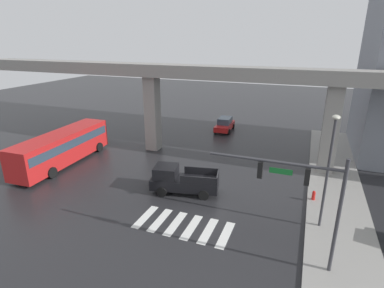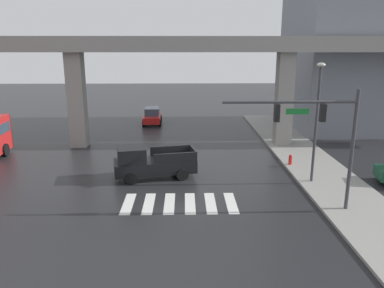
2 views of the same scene
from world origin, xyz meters
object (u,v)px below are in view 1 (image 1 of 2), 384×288
object	(u,v)px
street_lamp_near_corner	(329,160)
fire_hydrant	(314,196)
pickup_truck	(181,180)
sedan_red	(225,124)
city_bus	(62,146)
traffic_signal_mast	(303,189)

from	to	relation	value
street_lamp_near_corner	fire_hydrant	world-z (taller)	street_lamp_near_corner
pickup_truck	sedan_red	world-z (taller)	pickup_truck
sedan_red	street_lamp_near_corner	world-z (taller)	street_lamp_near_corner
city_bus	fire_hydrant	distance (m)	22.13
traffic_signal_mast	city_bus	bearing A→B (deg)	162.95
traffic_signal_mast	fire_hydrant	world-z (taller)	traffic_signal_mast
pickup_truck	sedan_red	xyz separation A→B (m)	(-1.28, 17.15, -0.14)
city_bus	traffic_signal_mast	world-z (taller)	traffic_signal_mast
sedan_red	fire_hydrant	world-z (taller)	sedan_red
pickup_truck	sedan_red	distance (m)	17.20
city_bus	street_lamp_near_corner	bearing A→B (deg)	-6.31
sedan_red	traffic_signal_mast	bearing A→B (deg)	-66.03
city_bus	street_lamp_near_corner	distance (m)	22.79
traffic_signal_mast	fire_hydrant	size ratio (longest dim) A/B	7.64
sedan_red	traffic_signal_mast	distance (m)	24.72
street_lamp_near_corner	sedan_red	bearing A→B (deg)	121.42
city_bus	street_lamp_near_corner	xyz separation A→B (m)	(22.48, -2.48, 2.83)
pickup_truck	traffic_signal_mast	world-z (taller)	traffic_signal_mast
city_bus	traffic_signal_mast	bearing A→B (deg)	-17.05
city_bus	fire_hydrant	world-z (taller)	city_bus
sedan_red	city_bus	bearing A→B (deg)	-125.42
pickup_truck	fire_hydrant	xyz separation A→B (m)	(9.53, 2.13, -0.56)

